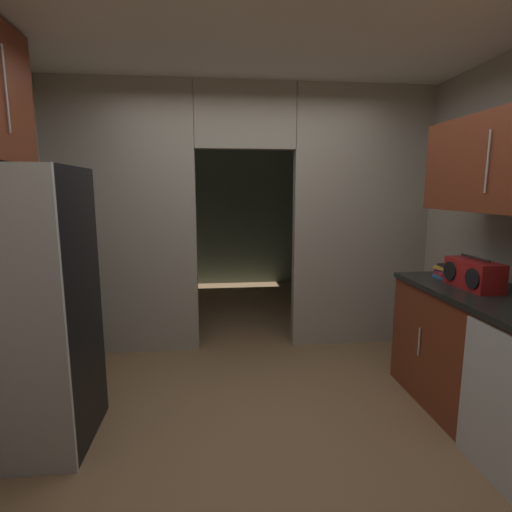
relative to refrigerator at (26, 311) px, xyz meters
name	(u,v)px	position (x,y,z in m)	size (l,w,h in m)	color
ground	(266,435)	(1.48, -0.11, -0.88)	(20.00, 20.00, 0.00)	brown
kitchen_overhead_slab	(258,32)	(1.48, 0.35, 1.78)	(4.16, 7.11, 0.06)	silver
kitchen_partition	(246,213)	(1.49, 1.44, 0.52)	(3.76, 0.12, 2.63)	#9E998C
adjoining_room_shell	(235,210)	(1.48, 3.45, 0.44)	(3.76, 2.93, 2.63)	slate
refrigerator	(26,311)	(0.00, 0.00, 0.00)	(0.70, 0.72, 1.76)	black
lower_cabinet_run	(493,363)	(3.02, -0.17, -0.41)	(0.69, 1.63, 0.93)	maroon
dishwasher	(495,407)	(2.69, -0.63, -0.44)	(0.02, 0.56, 0.87)	#B7BABC
boombox	(473,274)	(2.99, 0.07, 0.15)	(0.20, 0.43, 0.23)	maroon
book_stack	(445,272)	(2.97, 0.38, 0.10)	(0.15, 0.17, 0.11)	#2D609E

